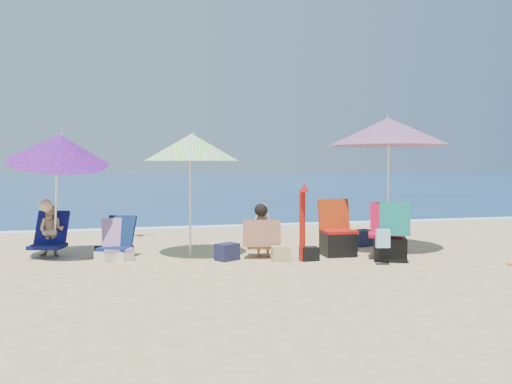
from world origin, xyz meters
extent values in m
plane|color=#D8BC84|center=(0.00, 0.00, 0.00)|extent=(120.00, 120.00, 0.00)
cube|color=navy|center=(0.00, 45.00, -0.05)|extent=(120.00, 80.00, 0.12)
cube|color=white|center=(0.00, 5.10, 0.02)|extent=(120.00, 0.50, 0.04)
cylinder|color=white|center=(2.18, 0.99, 1.13)|extent=(0.05, 0.05, 2.25)
cone|color=#FC2157|center=(2.14, 0.95, 2.16)|extent=(2.39, 2.39, 0.51)
cylinder|color=silver|center=(2.10, 0.90, 2.39)|extent=(0.04, 0.04, 0.14)
cylinder|color=silver|center=(-1.40, 1.26, 0.97)|extent=(0.04, 0.04, 1.95)
cone|color=green|center=(-1.37, 1.22, 1.86)|extent=(1.79, 1.79, 0.46)
cylinder|color=silver|center=(-1.34, 1.17, 2.07)|extent=(0.03, 0.03, 0.12)
cylinder|color=silver|center=(-3.61, 1.68, 0.94)|extent=(0.17, 0.48, 1.84)
cone|color=#A21779|center=(-3.53, 1.54, 1.83)|extent=(2.04, 2.08, 0.85)
cylinder|color=silver|center=(-3.49, 1.58, 2.04)|extent=(0.05, 0.07, 0.13)
cylinder|color=#A0120B|center=(0.30, 0.32, 0.58)|extent=(0.11, 0.11, 1.16)
cone|color=#A80C11|center=(0.30, 0.21, 1.21)|extent=(0.16, 0.16, 0.14)
cube|color=#0E1D4F|center=(-2.65, 1.26, 0.18)|extent=(0.62, 0.59, 0.06)
cube|color=#0B1F42|center=(-2.56, 1.48, 0.44)|extent=(0.56, 0.45, 0.52)
cube|color=white|center=(-2.66, 1.26, 0.08)|extent=(0.64, 0.61, 0.16)
cube|color=#DC4D5C|center=(-2.60, 1.19, 0.17)|extent=(0.51, 0.46, 0.06)
cube|color=#EA5257|center=(-2.63, 1.46, 0.41)|extent=(0.49, 0.32, 0.49)
cube|color=white|center=(-2.61, 1.25, 0.07)|extent=(0.53, 0.48, 0.15)
cube|color=#A9100C|center=(1.09, 0.69, 0.41)|extent=(0.57, 0.52, 0.06)
cube|color=#A22D0B|center=(1.09, 0.91, 0.69)|extent=(0.56, 0.18, 0.55)
cube|color=black|center=(1.07, 0.67, 0.20)|extent=(0.55, 0.50, 0.39)
cube|color=#A70B27|center=(1.70, 0.19, 0.40)|extent=(0.68, 0.65, 0.06)
cube|color=#BF0D37|center=(1.80, 0.32, 0.66)|extent=(0.55, 0.36, 0.53)
cube|color=black|center=(1.72, 0.03, 0.19)|extent=(0.66, 0.63, 0.38)
cube|color=#097C5D|center=(1.64, -0.24, 0.71)|extent=(0.50, 0.35, 0.54)
cube|color=#96D0F0|center=(1.39, -0.34, 0.43)|extent=(0.23, 0.14, 0.28)
imported|color=tan|center=(-0.20, 0.92, 0.45)|extent=(0.37, 0.29, 0.91)
cube|color=#481075|center=(-0.21, 0.93, 0.18)|extent=(0.59, 0.54, 0.06)
cube|color=#541075|center=(-0.28, 0.71, 0.42)|extent=(0.66, 0.35, 0.46)
sphere|color=black|center=(-0.27, 0.77, 0.81)|extent=(0.22, 0.22, 0.22)
imported|color=tan|center=(-3.70, 1.79, 0.44)|extent=(0.50, 0.43, 0.88)
cube|color=#0B0F40|center=(-3.75, 1.68, 0.19)|extent=(0.63, 0.59, 0.06)
cube|color=#0C0D48|center=(-3.71, 1.93, 0.48)|extent=(0.59, 0.43, 0.57)
sphere|color=tan|center=(-3.77, 1.76, 0.88)|extent=(0.21, 0.21, 0.21)
cube|color=#1A1C3A|center=(-0.86, 0.71, 0.14)|extent=(0.44, 0.40, 0.28)
cube|color=black|center=(-2.85, 1.46, 0.10)|extent=(0.29, 0.23, 0.19)
cube|color=tan|center=(-0.04, 0.39, 0.12)|extent=(0.30, 0.22, 0.25)
cube|color=#1A2339|center=(1.96, 1.57, 0.15)|extent=(0.49, 0.42, 0.31)
cube|color=black|center=(0.43, 0.35, 0.11)|extent=(0.30, 0.21, 0.22)
camera|label=1|loc=(-2.47, -7.63, 1.57)|focal=36.57mm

